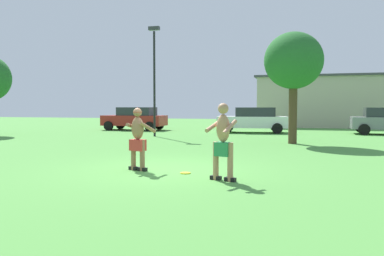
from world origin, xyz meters
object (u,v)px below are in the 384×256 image
at_px(player_with_cap, 138,136).
at_px(frisbee, 185,173).
at_px(car_white_far_end, 253,119).
at_px(lamp_post, 154,70).
at_px(tree_behind_players, 294,62).
at_px(car_red_near_post, 135,118).
at_px(player_in_green, 223,140).

bearing_deg(player_with_cap, frisbee, -5.50).
bearing_deg(car_white_far_end, lamp_post, -136.77).
distance_m(player_with_cap, lamp_post, 11.85).
distance_m(car_white_far_end, tree_behind_players, 7.83).
bearing_deg(player_with_cap, car_red_near_post, 113.86).
bearing_deg(player_in_green, lamp_post, 117.42).
relative_size(player_with_cap, lamp_post, 0.27).
relative_size(car_red_near_post, tree_behind_players, 0.88).
height_order(player_with_cap, car_white_far_end, player_with_cap).
bearing_deg(lamp_post, car_red_near_post, 123.86).
xyz_separation_m(player_in_green, tree_behind_players, (1.32, 9.43, 2.70)).
bearing_deg(car_red_near_post, tree_behind_players, -34.10).
xyz_separation_m(car_white_far_end, lamp_post, (-4.84, -4.55, 2.82)).
xyz_separation_m(frisbee, tree_behind_players, (2.39, 8.75, 3.60)).
xyz_separation_m(player_with_cap, car_red_near_post, (-7.03, 15.89, -0.07)).
height_order(player_in_green, tree_behind_players, tree_behind_players).
xyz_separation_m(player_in_green, lamp_post, (-6.09, 11.73, 2.72)).
relative_size(player_in_green, car_white_far_end, 0.39).
xyz_separation_m(player_with_cap, tree_behind_players, (3.71, 8.62, 2.73)).
relative_size(player_with_cap, frisbee, 6.28).
bearing_deg(player_with_cap, car_white_far_end, 85.77).
relative_size(player_in_green, tree_behind_players, 0.35).
bearing_deg(player_with_cap, tree_behind_players, 66.73).
bearing_deg(player_with_cap, player_in_green, -18.66).
distance_m(player_in_green, lamp_post, 13.49).
bearing_deg(car_white_far_end, player_with_cap, -94.23).
distance_m(car_white_far_end, lamp_post, 7.21).
bearing_deg(player_in_green, player_with_cap, 161.34).
height_order(player_with_cap, car_red_near_post, player_with_cap).
height_order(player_in_green, frisbee, player_in_green).
relative_size(player_with_cap, car_red_near_post, 0.38).
bearing_deg(tree_behind_players, player_in_green, -97.94).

